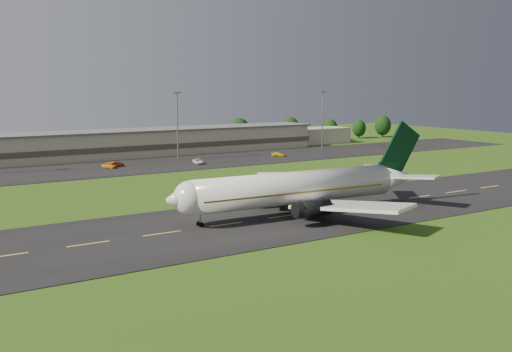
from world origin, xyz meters
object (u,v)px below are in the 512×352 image
terminal (162,142)px  service_vehicle_a (109,165)px  light_mast_centre (177,117)px  service_vehicle_c (198,161)px  service_vehicle_b (116,164)px  service_vehicle_d (279,154)px  light_mast_east (323,113)px  airliner (299,188)px

terminal → service_vehicle_a: 34.65m
light_mast_centre → service_vehicle_c: 17.21m
service_vehicle_b → service_vehicle_d: 51.18m
terminal → service_vehicle_d: bearing=-43.0°
light_mast_east → service_vehicle_b: size_ratio=4.67×
service_vehicle_d → service_vehicle_a: bearing=119.6°
terminal → light_mast_centre: size_ratio=7.13×
light_mast_centre → service_vehicle_b: bearing=-164.0°
service_vehicle_b → service_vehicle_c: bearing=-113.9°
service_vehicle_c → service_vehicle_d: 29.18m
light_mast_centre → service_vehicle_b: 25.10m
light_mast_centre → service_vehicle_c: size_ratio=3.99×
airliner → service_vehicle_b: bearing=99.6°
light_mast_centre → terminal: bearing=85.0°
airliner → light_mast_east: bearing=52.9°
terminal → light_mast_centre: (-1.40, -16.18, 8.75)m
light_mast_east → service_vehicle_c: size_ratio=3.99×
terminal → light_mast_east: light_mast_east is taller
service_vehicle_d → airliner: bearing=-179.0°
service_vehicle_a → service_vehicle_b: (2.33, 1.55, -0.01)m
light_mast_east → service_vehicle_d: size_ratio=4.54×
terminal → service_vehicle_d: size_ratio=32.36×
airliner → light_mast_east: 105.23m
light_mast_centre → airliner: bearing=-99.1°
service_vehicle_a → service_vehicle_d: 53.41m
light_mast_east → service_vehicle_b: light_mast_east is taller
service_vehicle_a → terminal: bearing=9.9°
terminal → light_mast_centre: light_mast_centre is taller
service_vehicle_a → service_vehicle_b: service_vehicle_a is taller
service_vehicle_c → service_vehicle_d: bearing=17.3°
service_vehicle_a → service_vehicle_c: 24.70m
light_mast_east → service_vehicle_b: bearing=-175.4°
service_vehicle_a → service_vehicle_c: size_ratio=0.84×
service_vehicle_a → service_vehicle_b: size_ratio=0.98×
airliner → terminal: size_ratio=0.35×
service_vehicle_c → light_mast_centre: bearing=106.2°
service_vehicle_b → service_vehicle_c: service_vehicle_b is taller
airliner → light_mast_centre: size_ratio=2.52×
service_vehicle_b → service_vehicle_d: size_ratio=0.97×
airliner → service_vehicle_d: bearing=61.7°
light_mast_east → service_vehicle_d: light_mast_east is taller
terminal → light_mast_centre: bearing=-95.0°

